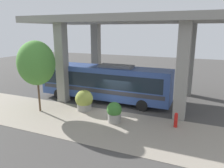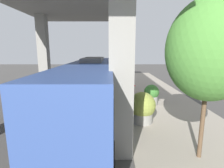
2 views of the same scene
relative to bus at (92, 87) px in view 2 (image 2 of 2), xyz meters
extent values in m
plane|color=#474442|center=(-2.03, -1.83, -1.99)|extent=(80.00, 80.00, 0.00)
cube|color=gray|center=(-5.03, -1.83, -1.98)|extent=(6.00, 40.00, 0.02)
cube|color=gray|center=(-1.53, -7.27, 1.72)|extent=(0.90, 0.90, 7.42)
cube|color=gray|center=(-1.53, 3.60, 1.72)|extent=(0.90, 0.90, 7.42)
cube|color=gray|center=(5.47, -7.27, 1.72)|extent=(0.90, 0.90, 7.42)
cube|color=#334C8C|center=(0.00, 0.01, -0.05)|extent=(2.45, 12.81, 2.98)
cube|color=#19232D|center=(0.00, 0.01, 0.31)|extent=(2.49, 11.79, 1.31)
cube|color=#333338|center=(0.00, 0.01, -0.65)|extent=(2.49, 12.17, 0.36)
cube|color=slate|center=(0.00, -1.27, 1.56)|extent=(1.22, 3.20, 0.24)
cylinder|color=black|center=(-1.14, 4.49, -1.49)|extent=(0.28, 1.00, 1.00)
cylinder|color=black|center=(1.14, 4.49, -1.49)|extent=(0.28, 1.00, 1.00)
cylinder|color=black|center=(-1.14, -4.16, -1.49)|extent=(0.28, 1.00, 1.00)
cylinder|color=black|center=(1.14, -4.16, -1.49)|extent=(0.28, 1.00, 1.00)
cylinder|color=red|center=(-3.34, -7.26, -1.54)|extent=(0.26, 0.26, 0.91)
sphere|color=red|center=(-3.34, -7.26, -1.00)|extent=(0.24, 0.24, 0.24)
cylinder|color=red|center=(-3.53, -7.26, -1.40)|extent=(0.15, 0.11, 0.11)
cylinder|color=red|center=(-3.15, -7.26, -1.40)|extent=(0.15, 0.11, 0.11)
cylinder|color=gray|center=(-4.24, -2.86, -1.64)|extent=(0.97, 0.97, 0.69)
sphere|color=#38722D|center=(-4.24, -2.86, -0.98)|extent=(1.14, 1.14, 1.14)
sphere|color=#BF334C|center=(-4.12, -2.96, -1.16)|extent=(0.34, 0.34, 0.34)
cylinder|color=gray|center=(-2.95, 0.48, -1.68)|extent=(1.23, 1.23, 0.62)
sphere|color=olive|center=(-2.95, 0.48, -0.95)|extent=(1.53, 1.53, 1.53)
sphere|color=#993F8C|center=(-2.79, 0.36, -1.19)|extent=(0.43, 0.43, 0.43)
cylinder|color=brown|center=(-4.63, 3.87, -0.37)|extent=(0.16, 0.16, 3.25)
ellipsoid|color=#4C8C38|center=(-4.63, 3.87, 2.17)|extent=(3.04, 3.04, 3.65)
camera|label=1|loc=(-18.43, -8.76, 4.82)|focal=35.00mm
camera|label=2|loc=(-1.18, 10.08, 2.16)|focal=28.00mm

